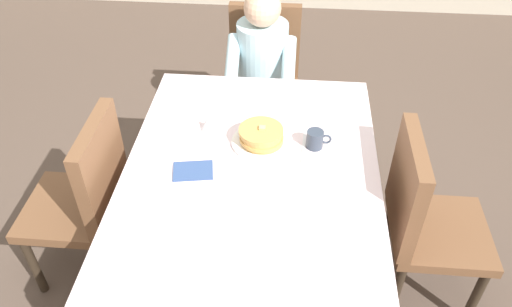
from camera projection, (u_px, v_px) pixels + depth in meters
The scene contains 14 objects.
ground_plane at pixel (252, 274), 2.64m from camera, with size 14.00×14.00×0.00m, color brown.
dining_table_main at pixel (251, 186), 2.22m from camera, with size 1.12×1.52×0.74m.
chair_diner at pixel (264, 71), 3.19m from camera, with size 0.44×0.45×0.93m.
diner_person at pixel (262, 65), 2.98m from camera, with size 0.40×0.43×1.12m.
chair_right_side at pixel (422, 215), 2.25m from camera, with size 0.45×0.44×0.93m.
chair_left_side at pixel (87, 194), 2.35m from camera, with size 0.45×0.44×0.93m.
plate_breakfast at pixel (262, 142), 2.30m from camera, with size 0.28×0.28×0.02m, color white.
breakfast_stack at pixel (261, 135), 2.27m from camera, with size 0.20×0.21×0.08m.
cup_coffee at pixel (315, 139), 2.26m from camera, with size 0.11×0.08×0.08m.
syrup_pitcher at pixel (209, 123), 2.36m from camera, with size 0.08×0.08×0.07m.
fork_left_of_plate at pixel (221, 143), 2.30m from camera, with size 0.18×0.01×0.01m, color silver.
knife_right_of_plate at pixel (304, 148), 2.27m from camera, with size 0.20×0.01×0.01m, color silver.
spoon_near_edge at pixel (255, 198), 2.03m from camera, with size 0.15×0.01×0.01m, color silver.
napkin_folded at pixel (193, 171), 2.15m from camera, with size 0.17×0.12×0.01m, color #334C7F.
Camera 1 is at (0.16, -1.59, 2.20)m, focal length 35.26 mm.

